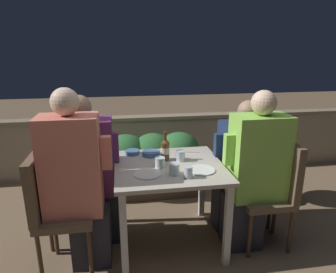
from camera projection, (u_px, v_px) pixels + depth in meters
ground_plane at (169, 240)px, 2.60m from camera, size 16.00×16.00×0.00m
parapet_wall at (151, 144)px, 3.91m from camera, size 9.00×0.18×0.77m
dining_table at (169, 176)px, 2.42m from camera, size 0.86×0.82×0.70m
planter_hedge at (153, 161)px, 3.32m from camera, size 1.06×0.47×0.71m
chair_left_near at (51, 202)px, 2.16m from camera, size 0.41×0.40×0.90m
person_coral_top at (77, 182)px, 2.15m from camera, size 0.49×0.26×1.36m
chair_left_far at (65, 184)px, 2.45m from camera, size 0.41×0.40×0.90m
person_purple_stripe at (89, 172)px, 2.45m from camera, size 0.52×0.26×1.26m
chair_right_near at (275, 184)px, 2.44m from camera, size 0.41×0.40×0.90m
person_green_blouse at (254, 172)px, 2.38m from camera, size 0.50×0.26×1.31m
chair_right_far at (261, 171)px, 2.70m from camera, size 0.41×0.40×0.90m
person_navy_jumper at (241, 167)px, 2.66m from camera, size 0.51×0.26×1.18m
beer_bottle at (165, 149)px, 2.48m from camera, size 0.07×0.07×0.25m
plate_0 at (148, 174)px, 2.21m from camera, size 0.21×0.21×0.01m
plate_1 at (201, 170)px, 2.28m from camera, size 0.22×0.22×0.01m
bowl_0 at (151, 153)px, 2.60m from camera, size 0.16×0.16×0.04m
bowl_1 at (132, 152)px, 2.63m from camera, size 0.13×0.13×0.04m
glass_cup_0 at (174, 169)px, 2.20m from camera, size 0.08×0.08×0.09m
glass_cup_1 at (181, 156)px, 2.47m from camera, size 0.07×0.07×0.09m
glass_cup_2 at (160, 162)px, 2.34m from camera, size 0.08×0.08×0.08m
glass_cup_3 at (188, 172)px, 2.15m from camera, size 0.06×0.06×0.09m
fork_0 at (189, 152)px, 2.68m from camera, size 0.17×0.06×0.01m
potted_plant at (277, 163)px, 3.16m from camera, size 0.41×0.41×0.70m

